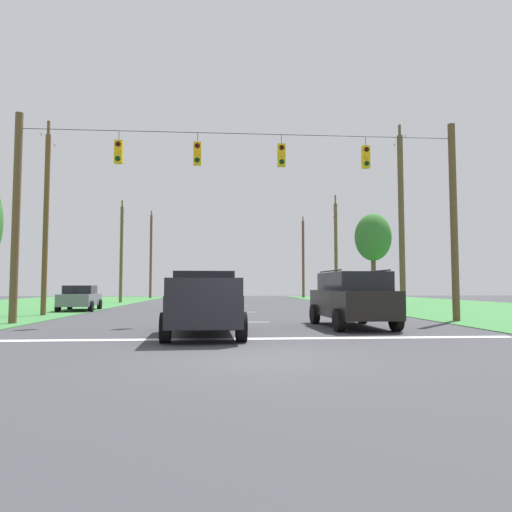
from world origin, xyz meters
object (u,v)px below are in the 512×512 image
utility_pole_near_left (303,257)px  pickup_truck (204,303)px  distant_car_oncoming (80,298)px  distant_car_crossing_white (200,297)px  overhead_signal_span (242,208)px  utility_pole_distant_left (151,255)px  utility_pole_far_right (336,250)px  suv_black (352,298)px  utility_pole_mid_right (401,221)px  tree_roadside_right (373,238)px  utility_pole_far_left (46,220)px  utility_pole_distant_right (121,251)px

utility_pole_near_left → pickup_truck: bearing=-103.9°
pickup_truck → distant_car_oncoming: 16.35m
distant_car_crossing_white → overhead_signal_span: bearing=-78.2°
utility_pole_distant_left → utility_pole_far_right: bearing=-38.3°
suv_black → utility_pole_distant_left: (-13.46, 40.45, 4.18)m
utility_pole_mid_right → tree_roadside_right: (1.87, 10.59, 0.13)m
distant_car_crossing_white → utility_pole_distant_left: 28.84m
utility_pole_distant_left → utility_pole_far_left: bearing=-90.4°
distant_car_crossing_white → utility_pole_far_right: (11.84, 12.39, 4.05)m
pickup_truck → utility_pole_distant_right: 28.99m
distant_car_crossing_white → utility_pole_distant_right: 15.02m
distant_car_crossing_white → utility_pole_far_left: size_ratio=0.44×
distant_car_oncoming → utility_pole_near_left: 35.51m
overhead_signal_span → utility_pole_far_left: utility_pole_far_left is taller
overhead_signal_span → utility_pole_far_left: (-9.79, 5.11, 0.12)m
tree_roadside_right → utility_pole_distant_right: bearing=164.3°
utility_pole_mid_right → utility_pole_distant_left: utility_pole_mid_right is taller
utility_pole_distant_left → tree_roadside_right: 29.57m
utility_pole_mid_right → utility_pole_near_left: 33.02m
distant_car_oncoming → utility_pole_mid_right: size_ratio=0.41×
utility_pole_far_right → utility_pole_near_left: utility_pole_near_left is taller
utility_pole_far_right → utility_pole_distant_left: (-19.20, 15.14, 0.40)m
utility_pole_far_left → tree_roadside_right: size_ratio=1.37×
pickup_truck → utility_pole_distant_right: utility_pole_distant_right is taller
utility_pole_near_left → utility_pole_distant_left: (-19.06, -1.37, 0.08)m
utility_pole_far_left → utility_pole_near_left: bearing=60.7°
overhead_signal_span → distant_car_crossing_white: (-2.20, 10.57, -3.93)m
utility_pole_far_left → utility_pole_distant_right: 17.81m
utility_pole_mid_right → utility_pole_distant_right: (-19.16, 16.48, -0.59)m
overhead_signal_span → utility_pole_distant_left: size_ratio=1.72×
utility_pole_far_left → utility_pole_distant_right: (-0.05, 17.81, -0.25)m
utility_pole_far_right → distant_car_crossing_white: bearing=-133.7°
utility_pole_near_left → utility_pole_distant_right: bearing=-139.4°
overhead_signal_span → distant_car_oncoming: bearing=134.0°
pickup_truck → utility_pole_far_right: utility_pole_far_right is taller
distant_car_oncoming → utility_pole_far_right: bearing=34.9°
utility_pole_far_right → utility_pole_near_left: size_ratio=0.95×
distant_car_oncoming → utility_pole_mid_right: 19.47m
pickup_truck → overhead_signal_span: bearing=73.2°
suv_black → distant_car_crossing_white: size_ratio=1.11×
overhead_signal_span → tree_roadside_right: (11.19, 17.03, 0.61)m
distant_car_oncoming → utility_pole_far_left: (-0.43, -4.58, 4.06)m
utility_pole_far_right → utility_pole_far_left: (-19.43, -17.84, 0.01)m
utility_pole_mid_right → utility_pole_near_left: bearing=89.7°
suv_black → utility_pole_near_left: 42.39m
distant_car_oncoming → utility_pole_distant_left: utility_pole_distant_left is taller
distant_car_oncoming → utility_pole_near_left: size_ratio=0.43×
distant_car_crossing_white → utility_pole_distant_left: size_ratio=0.41×
utility_pole_distant_left → overhead_signal_span: bearing=-75.9°
utility_pole_distant_right → utility_pole_distant_left: (0.27, 15.17, 0.64)m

